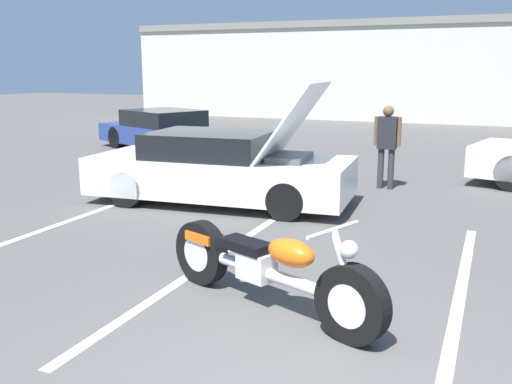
{
  "coord_description": "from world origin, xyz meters",
  "views": [
    {
      "loc": [
        0.98,
        -3.06,
        2.33
      ],
      "look_at": [
        -1.74,
        3.4,
        0.8
      ],
      "focal_mm": 40.0,
      "sensor_mm": 36.0,
      "label": 1
    }
  ],
  "objects_px": {
    "show_car_hood_open": "(221,169)",
    "spectator_by_show_car": "(387,140)",
    "motorcycle": "(267,269)",
    "parked_car_left_row": "(167,131)"
  },
  "relations": [
    {
      "from": "motorcycle",
      "to": "spectator_by_show_car",
      "type": "height_order",
      "value": "spectator_by_show_car"
    },
    {
      "from": "motorcycle",
      "to": "spectator_by_show_car",
      "type": "bearing_deg",
      "value": 111.5
    },
    {
      "from": "motorcycle",
      "to": "parked_car_left_row",
      "type": "distance_m",
      "value": 11.49
    },
    {
      "from": "spectator_by_show_car",
      "to": "show_car_hood_open",
      "type": "bearing_deg",
      "value": -136.11
    },
    {
      "from": "show_car_hood_open",
      "to": "spectator_by_show_car",
      "type": "xyz_separation_m",
      "value": [
        2.44,
        2.34,
        0.35
      ]
    },
    {
      "from": "show_car_hood_open",
      "to": "parked_car_left_row",
      "type": "distance_m",
      "value": 6.92
    },
    {
      "from": "show_car_hood_open",
      "to": "parked_car_left_row",
      "type": "bearing_deg",
      "value": 124.91
    },
    {
      "from": "spectator_by_show_car",
      "to": "motorcycle",
      "type": "bearing_deg",
      "value": -90.1
    },
    {
      "from": "parked_car_left_row",
      "to": "spectator_by_show_car",
      "type": "height_order",
      "value": "spectator_by_show_car"
    },
    {
      "from": "motorcycle",
      "to": "parked_car_left_row",
      "type": "bearing_deg",
      "value": 148.04
    }
  ]
}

